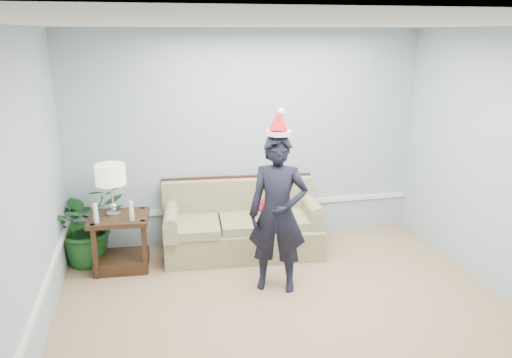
{
  "coord_description": "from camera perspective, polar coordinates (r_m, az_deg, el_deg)",
  "views": [
    {
      "loc": [
        -1.28,
        -3.56,
        2.64
      ],
      "look_at": [
        -0.11,
        1.55,
        1.1
      ],
      "focal_mm": 35.0,
      "sensor_mm": 36.0,
      "label": 1
    }
  ],
  "objects": [
    {
      "name": "houseplant",
      "position": [
        6.2,
        -18.77,
        -4.85
      ],
      "size": [
        1.15,
        1.11,
        0.97
      ],
      "primitive_type": "imported",
      "rotation": [
        0.0,
        0.0,
        0.57
      ],
      "color": "#1D5923",
      "rests_on": "room_shell"
    },
    {
      "name": "sofa",
      "position": [
        6.22,
        -1.58,
        -5.54
      ],
      "size": [
        1.97,
        0.97,
        0.89
      ],
      "rotation": [
        0.0,
        0.0,
        -0.09
      ],
      "color": "#4D5C2B",
      "rests_on": "room_shell"
    },
    {
      "name": "side_table",
      "position": [
        6.02,
        -15.16,
        -7.58
      ],
      "size": [
        0.7,
        0.6,
        0.64
      ],
      "rotation": [
        0.0,
        0.0,
        -0.07
      ],
      "color": "#3B2615",
      "rests_on": "room_shell"
    },
    {
      "name": "room_shell",
      "position": [
        4.0,
        6.5,
        -2.55
      ],
      "size": [
        4.54,
        5.04,
        2.74
      ],
      "color": "tan",
      "rests_on": "ground"
    },
    {
      "name": "man",
      "position": [
        5.17,
        2.51,
        -4.02
      ],
      "size": [
        0.71,
        0.59,
        1.68
      ],
      "primitive_type": "imported",
      "rotation": [
        0.0,
        0.0,
        -0.36
      ],
      "color": "black",
      "rests_on": "room_shell"
    },
    {
      "name": "candle_pair",
      "position": [
        5.7,
        -15.95,
        -3.72
      ],
      "size": [
        0.43,
        0.06,
        0.22
      ],
      "color": "silver",
      "rests_on": "side_table"
    },
    {
      "name": "wainscot_trim",
      "position": [
        5.22,
        -10.67,
        -8.7
      ],
      "size": [
        4.49,
        4.99,
        0.06
      ],
      "color": "white",
      "rests_on": "room_shell"
    },
    {
      "name": "santa_hat",
      "position": [
        4.93,
        2.61,
        6.45
      ],
      "size": [
        0.31,
        0.33,
        0.29
      ],
      "rotation": [
        0.0,
        0.0,
        -0.32
      ],
      "color": "white",
      "rests_on": "man"
    },
    {
      "name": "table_lamp",
      "position": [
        5.79,
        -16.3,
        0.26
      ],
      "size": [
        0.33,
        0.33,
        0.6
      ],
      "color": "silver",
      "rests_on": "side_table"
    },
    {
      "name": "teddy_bear",
      "position": [
        6.04,
        1.85,
        -3.13
      ],
      "size": [
        0.31,
        0.32,
        0.43
      ],
      "rotation": [
        0.0,
        0.0,
        -0.2
      ],
      "color": "white",
      "rests_on": "sofa"
    }
  ]
}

